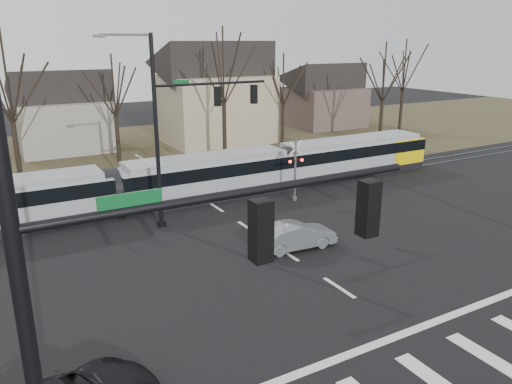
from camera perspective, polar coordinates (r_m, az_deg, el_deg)
ground at (r=20.05m, az=13.14°, el=-12.93°), size 140.00×140.00×0.00m
grass_verge at (r=47.18m, az=-13.97°, el=4.44°), size 140.00×28.00×0.01m
crosswalk at (r=17.83m, az=22.23°, el=-17.96°), size 27.00×2.60×0.01m
stop_line at (r=18.98m, az=16.91°, el=-15.08°), size 28.00×0.35×0.01m
lane_dashes at (r=32.52m, az=-6.10°, el=-0.73°), size 0.18×30.00×0.01m
rail_pair at (r=32.34m, az=-5.96°, el=-0.78°), size 90.00×1.52×0.06m
tram at (r=32.18m, az=-5.83°, el=1.90°), size 36.87×2.74×2.80m
sedan at (r=24.63m, az=4.59°, el=-4.98°), size 2.05×4.23×1.32m
signal_pole_near_left at (r=7.92m, az=-12.43°, el=-15.11°), size 9.28×0.44×10.20m
signal_pole_far at (r=27.16m, az=-8.17°, el=8.03°), size 9.28×0.44×10.20m
rail_crossing_signal at (r=31.61m, az=4.50°, el=2.34°), size 1.08×0.36×4.00m
tree_row at (r=41.32m, az=-9.41°, el=10.02°), size 59.20×7.20×10.00m
house_b at (r=49.38m, az=-21.25°, el=9.02°), size 8.64×7.56×7.65m
house_c at (r=50.40m, az=-4.67°, el=11.68°), size 10.80×8.64×10.10m
house_d at (r=60.01m, az=7.85°, el=11.21°), size 8.64×7.56×7.65m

